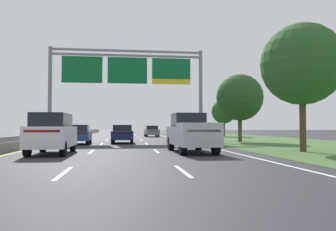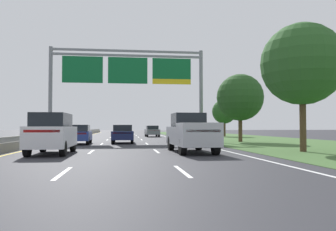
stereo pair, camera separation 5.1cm
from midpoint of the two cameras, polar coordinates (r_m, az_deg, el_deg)
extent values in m
plane|color=#2B2B30|center=(35.43, -7.31, -4.14)|extent=(220.00, 220.00, 0.00)
cube|color=white|center=(11.15, -17.00, -9.08)|extent=(0.14, 3.00, 0.01)
cube|color=white|center=(20.04, -12.64, -5.87)|extent=(0.14, 3.00, 0.01)
cube|color=white|center=(29.00, -10.98, -4.63)|extent=(0.14, 3.00, 0.01)
cube|color=white|center=(37.98, -10.11, -3.97)|extent=(0.14, 3.00, 0.01)
cube|color=white|center=(46.96, -9.57, -3.56)|extent=(0.14, 3.00, 0.01)
cube|color=white|center=(55.95, -9.21, -3.29)|extent=(0.14, 3.00, 0.01)
cube|color=white|center=(64.95, -8.94, -3.09)|extent=(0.14, 3.00, 0.01)
cube|color=white|center=(73.94, -8.74, -2.94)|extent=(0.14, 3.00, 0.01)
cube|color=white|center=(82.94, -8.59, -2.82)|extent=(0.14, 3.00, 0.01)
cube|color=white|center=(11.15, 2.34, -9.16)|extent=(0.14, 3.00, 0.01)
cube|color=white|center=(20.04, -1.99, -5.91)|extent=(0.14, 3.00, 0.01)
cube|color=white|center=(29.00, -3.64, -4.66)|extent=(0.14, 3.00, 0.01)
cube|color=white|center=(37.98, -4.51, -3.99)|extent=(0.14, 3.00, 0.01)
cube|color=white|center=(46.96, -5.05, -3.58)|extent=(0.14, 3.00, 0.01)
cube|color=white|center=(55.95, -5.41, -3.30)|extent=(0.14, 3.00, 0.01)
cube|color=white|center=(64.95, -5.67, -3.10)|extent=(0.14, 3.00, 0.01)
cube|color=white|center=(73.94, -5.87, -2.95)|extent=(0.14, 3.00, 0.01)
cube|color=white|center=(82.94, -6.03, -2.83)|extent=(0.14, 3.00, 0.01)
cube|color=white|center=(35.92, 2.17, -4.12)|extent=(0.16, 106.00, 0.01)
cube|color=gold|center=(35.92, -16.79, -4.04)|extent=(0.16, 106.00, 0.01)
cube|color=#3D602D|center=(38.08, 14.23, -3.93)|extent=(14.00, 110.00, 0.02)
cube|color=gray|center=(36.03, -17.88, -3.59)|extent=(0.60, 110.00, 0.55)
cube|color=gray|center=(36.02, -17.88, -2.92)|extent=(0.25, 110.00, 0.30)
cylinder|color=gray|center=(34.83, -18.98, 3.40)|extent=(0.36, 0.36, 9.11)
cylinder|color=gray|center=(34.96, 5.38, 3.29)|extent=(0.36, 0.36, 9.11)
cube|color=gray|center=(34.78, -6.75, 10.55)|extent=(14.70, 0.24, 0.20)
cube|color=gray|center=(34.69, -6.75, 9.82)|extent=(14.70, 0.24, 0.20)
cube|color=#0C602D|center=(34.47, -14.04, 7.39)|extent=(3.83, 0.12, 2.56)
cube|color=#0C602D|center=(34.24, -6.76, 7.41)|extent=(3.83, 0.12, 2.56)
cube|color=#0C602D|center=(34.59, 0.51, 7.72)|extent=(3.83, 0.12, 2.06)
cube|color=yellow|center=(34.40, 0.51, 5.62)|extent=(3.83, 0.12, 0.50)
cube|color=#B2B5BA|center=(19.17, 3.80, -3.35)|extent=(2.14, 5.45, 1.00)
cube|color=black|center=(20.00, 3.26, -0.74)|extent=(1.77, 1.94, 0.78)
cube|color=#B21414|center=(16.58, 5.80, -2.55)|extent=(1.68, 0.12, 0.12)
cube|color=#B2B5BA|center=(17.48, 5.03, -1.53)|extent=(2.05, 2.00, 0.20)
cylinder|color=black|center=(20.83, 0.40, -4.62)|extent=(0.32, 0.85, 0.84)
cylinder|color=black|center=(21.17, 4.97, -4.56)|extent=(0.32, 0.85, 0.84)
cylinder|color=black|center=(17.22, 2.36, -5.19)|extent=(0.32, 0.85, 0.84)
cylinder|color=black|center=(17.63, 7.82, -5.10)|extent=(0.32, 0.85, 0.84)
cube|color=silver|center=(18.92, -18.65, -3.33)|extent=(1.91, 4.70, 1.05)
cube|color=black|center=(18.77, -18.71, -0.70)|extent=(1.64, 3.00, 0.68)
cube|color=#B21414|center=(16.66, -20.19, -2.44)|extent=(1.60, 0.08, 0.12)
cylinder|color=black|center=(20.68, -20.03, -4.63)|extent=(0.26, 0.76, 0.76)
cylinder|color=black|center=(20.38, -15.51, -4.72)|extent=(0.26, 0.76, 0.76)
cylinder|color=black|center=(17.57, -22.32, -5.12)|extent=(0.26, 0.76, 0.76)
cylinder|color=black|center=(17.23, -17.02, -5.24)|extent=(0.26, 0.76, 0.76)
cube|color=#161E47|center=(30.16, -7.59, -3.23)|extent=(1.86, 4.42, 0.72)
cube|color=black|center=(30.11, -7.59, -2.06)|extent=(1.59, 2.31, 0.52)
cube|color=#B21414|center=(28.00, -7.65, -2.90)|extent=(1.53, 0.09, 0.12)
cylinder|color=black|center=(31.69, -9.00, -3.81)|extent=(0.23, 0.66, 0.66)
cylinder|color=black|center=(31.67, -6.10, -3.82)|extent=(0.23, 0.66, 0.66)
cylinder|color=black|center=(28.70, -9.23, -4.01)|extent=(0.23, 0.66, 0.66)
cylinder|color=black|center=(28.68, -6.03, -4.03)|extent=(0.23, 0.66, 0.66)
cube|color=slate|center=(48.76, -2.77, -2.72)|extent=(1.91, 4.44, 0.72)
cube|color=black|center=(48.71, -2.76, -1.99)|extent=(1.61, 2.33, 0.52)
cube|color=#B21414|center=(46.61, -2.50, -2.49)|extent=(1.53, 0.11, 0.12)
cylinder|color=black|center=(50.19, -3.85, -3.10)|extent=(0.23, 0.66, 0.66)
cylinder|color=black|center=(50.34, -2.03, -3.10)|extent=(0.23, 0.66, 0.66)
cylinder|color=black|center=(47.21, -3.55, -3.18)|extent=(0.23, 0.66, 0.66)
cylinder|color=black|center=(47.37, -1.62, -3.18)|extent=(0.23, 0.66, 0.66)
cube|color=navy|center=(28.96, -14.58, -3.25)|extent=(1.93, 4.44, 0.72)
cube|color=black|center=(28.90, -14.58, -2.02)|extent=(1.62, 2.34, 0.52)
cube|color=#B21414|center=(26.81, -15.04, -2.90)|extent=(1.53, 0.12, 0.12)
cylinder|color=black|center=(30.54, -15.80, -3.84)|extent=(0.24, 0.67, 0.66)
cylinder|color=black|center=(30.39, -12.79, -3.87)|extent=(0.24, 0.67, 0.66)
cylinder|color=black|center=(27.58, -16.56, -4.05)|extent=(0.24, 0.67, 0.66)
cylinder|color=black|center=(27.41, -13.24, -4.09)|extent=(0.24, 0.67, 0.66)
cylinder|color=#4C3823|center=(20.88, 21.32, -1.35)|extent=(0.36, 0.36, 3.12)
sphere|color=#285623|center=(21.18, 21.21, 7.93)|extent=(4.65, 4.65, 4.65)
cylinder|color=#4C3823|center=(32.78, 11.77, -2.20)|extent=(0.36, 0.36, 2.41)
sphere|color=#234C1E|center=(32.89, 11.73, 2.95)|extent=(4.36, 4.36, 4.36)
cylinder|color=#4C3823|center=(50.27, 9.18, -2.20)|extent=(0.36, 0.36, 2.21)
sphere|color=#234C1E|center=(50.31, 9.16, 0.66)|extent=(3.50, 3.50, 3.50)
camera|label=1|loc=(0.03, -90.07, 0.00)|focal=36.88mm
camera|label=2|loc=(0.03, 89.93, 0.00)|focal=36.88mm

